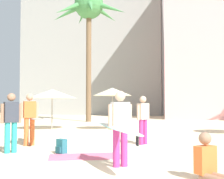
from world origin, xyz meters
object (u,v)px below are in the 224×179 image
(person_near_left, at_px, (213,165))
(backpack, at_px, (61,147))
(cafe_umbrella_2, at_px, (112,92))
(palm_tree_left, at_px, (89,11))
(person_near_right, at_px, (11,120))
(person_far_left, at_px, (31,118))
(beach_towel, at_px, (86,156))
(person_mid_center, at_px, (143,118))
(cafe_umbrella_3, at_px, (52,94))
(person_mid_right, at_px, (119,126))

(person_near_left, bearing_deg, backpack, -163.00)
(cafe_umbrella_2, bearing_deg, person_near_left, -67.35)
(palm_tree_left, relative_size, cafe_umbrella_2, 4.58)
(person_near_left, distance_m, person_near_right, 5.85)
(person_far_left, xyz_separation_m, person_near_right, (0.23, -1.65, 0.01))
(person_far_left, height_order, person_near_right, person_far_left)
(beach_towel, xyz_separation_m, person_far_left, (-2.56, 1.75, 0.94))
(person_near_left, relative_size, person_far_left, 0.40)
(person_mid_center, bearing_deg, beach_towel, -77.42)
(palm_tree_left, bearing_deg, person_near_right, -81.11)
(cafe_umbrella_3, distance_m, backpack, 8.51)
(cafe_umbrella_3, relative_size, beach_towel, 1.41)
(cafe_umbrella_2, height_order, beach_towel, cafe_umbrella_2)
(cafe_umbrella_2, relative_size, cafe_umbrella_3, 0.82)
(palm_tree_left, relative_size, person_mid_right, 4.32)
(backpack, bearing_deg, person_near_left, 90.75)
(person_mid_right, bearing_deg, person_near_left, -151.49)
(cafe_umbrella_2, relative_size, backpack, 5.44)
(backpack, bearing_deg, cafe_umbrella_3, -122.95)
(person_near_left, bearing_deg, person_mid_right, -155.88)
(cafe_umbrella_2, bearing_deg, beach_towel, -81.96)
(person_near_left, height_order, person_mid_right, person_mid_right)
(person_mid_right, bearing_deg, cafe_umbrella_3, -6.06)
(person_near_left, bearing_deg, palm_tree_left, 161.81)
(cafe_umbrella_3, height_order, person_mid_right, cafe_umbrella_3)
(cafe_umbrella_2, distance_m, backpack, 8.13)
(backpack, bearing_deg, palm_tree_left, -134.42)
(person_mid_right, relative_size, person_mid_center, 1.42)
(palm_tree_left, distance_m, person_mid_center, 15.56)
(cafe_umbrella_3, relative_size, person_near_left, 2.91)
(beach_towel, distance_m, person_far_left, 3.24)
(person_near_right, bearing_deg, cafe_umbrella_2, 124.77)
(backpack, distance_m, person_far_left, 2.38)
(cafe_umbrella_2, height_order, person_mid_center, cafe_umbrella_2)
(backpack, height_order, person_far_left, person_far_left)
(cafe_umbrella_2, distance_m, person_mid_center, 5.99)
(person_far_left, bearing_deg, beach_towel, 16.46)
(person_mid_right, relative_size, person_far_left, 1.00)
(palm_tree_left, height_order, backpack, palm_tree_left)
(cafe_umbrella_3, bearing_deg, person_near_left, -52.12)
(cafe_umbrella_3, bearing_deg, person_near_right, -74.26)
(palm_tree_left, relative_size, cafe_umbrella_3, 3.75)
(backpack, xyz_separation_m, person_near_left, (3.93, -2.29, 0.11))
(palm_tree_left, distance_m, beach_towel, 17.91)
(cafe_umbrella_3, xyz_separation_m, person_near_left, (7.59, -9.76, -1.65))
(backpack, relative_size, person_far_left, 0.17)
(person_far_left, distance_m, person_mid_center, 3.91)
(beach_towel, relative_size, backpack, 4.70)
(backpack, bearing_deg, beach_towel, 101.73)
(person_near_right, bearing_deg, backpack, 50.47)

